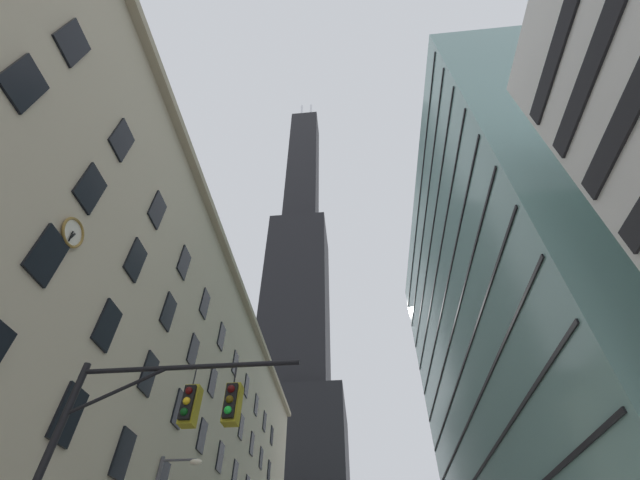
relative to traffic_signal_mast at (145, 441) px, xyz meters
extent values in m
cube|color=#BCAF93|center=(-12.33, 23.92, 8.98)|extent=(12.00, 65.55, 28.64)
cube|color=tan|center=(-6.08, 23.92, 22.60)|extent=(0.70, 65.55, 0.60)
cube|color=black|center=(-6.28, 5.14, 2.86)|extent=(0.14, 1.40, 2.20)
cube|color=black|center=(-6.28, 10.14, 2.86)|extent=(0.14, 1.40, 2.20)
cube|color=black|center=(-6.28, 0.14, 7.06)|extent=(0.14, 1.40, 2.20)
cube|color=black|center=(-6.28, 5.14, 7.06)|extent=(0.14, 1.40, 2.20)
cube|color=black|center=(-6.28, 10.14, 7.06)|extent=(0.14, 1.40, 2.20)
cube|color=black|center=(-6.28, 15.14, 7.06)|extent=(0.14, 1.40, 2.20)
cube|color=black|center=(-6.28, 20.14, 7.06)|extent=(0.14, 1.40, 2.20)
cube|color=black|center=(-6.28, 25.14, 7.06)|extent=(0.14, 1.40, 2.20)
cube|color=black|center=(-6.28, 30.14, 7.06)|extent=(0.14, 1.40, 2.20)
cube|color=black|center=(-6.28, -4.86, 11.26)|extent=(0.14, 1.40, 2.20)
cube|color=black|center=(-6.28, 0.14, 11.26)|extent=(0.14, 1.40, 2.20)
cube|color=black|center=(-6.28, 5.14, 11.26)|extent=(0.14, 1.40, 2.20)
cube|color=black|center=(-6.28, 10.14, 11.26)|extent=(0.14, 1.40, 2.20)
cube|color=black|center=(-6.28, 15.14, 11.26)|extent=(0.14, 1.40, 2.20)
cube|color=black|center=(-6.28, 20.14, 11.26)|extent=(0.14, 1.40, 2.20)
cube|color=black|center=(-6.28, 25.14, 11.26)|extent=(0.14, 1.40, 2.20)
cube|color=black|center=(-6.28, 30.14, 11.26)|extent=(0.14, 1.40, 2.20)
cube|color=black|center=(-6.28, 35.14, 11.26)|extent=(0.14, 1.40, 2.20)
cube|color=black|center=(-6.28, 40.14, 11.26)|extent=(0.14, 1.40, 2.20)
cube|color=black|center=(-6.28, 45.14, 11.26)|extent=(0.14, 1.40, 2.20)
cube|color=black|center=(-6.28, -4.86, 15.46)|extent=(0.14, 1.40, 2.20)
cube|color=black|center=(-6.28, 0.14, 15.46)|extent=(0.14, 1.40, 2.20)
cube|color=black|center=(-6.28, 5.14, 15.46)|extent=(0.14, 1.40, 2.20)
cube|color=black|center=(-6.28, 10.14, 15.46)|extent=(0.14, 1.40, 2.20)
cube|color=black|center=(-6.28, 15.14, 15.46)|extent=(0.14, 1.40, 2.20)
cube|color=black|center=(-6.28, 20.14, 15.46)|extent=(0.14, 1.40, 2.20)
cube|color=black|center=(-6.28, 25.14, 15.46)|extent=(0.14, 1.40, 2.20)
cube|color=black|center=(-6.28, 30.14, 15.46)|extent=(0.14, 1.40, 2.20)
cube|color=black|center=(-6.28, 35.14, 15.46)|extent=(0.14, 1.40, 2.20)
cube|color=black|center=(-6.28, 40.14, 15.46)|extent=(0.14, 1.40, 2.20)
cube|color=black|center=(-6.28, 45.14, 15.46)|extent=(0.14, 1.40, 2.20)
torus|color=olive|center=(-6.21, 0.58, 8.75)|extent=(0.12, 1.36, 1.36)
cylinder|color=silver|center=(-6.25, 0.58, 8.75)|extent=(0.05, 1.17, 1.17)
cube|color=black|center=(-6.18, 0.61, 8.60)|extent=(0.03, 0.16, 0.35)
cube|color=black|center=(-6.18, 0.54, 8.50)|extent=(0.03, 0.13, 0.52)
cube|color=black|center=(-11.77, 93.45, 71.37)|extent=(19.53, 19.53, 64.60)
cube|color=black|center=(-11.77, 93.45, 144.04)|extent=(12.55, 12.55, 80.75)
cylinder|color=silver|center=(-14.28, 93.45, 194.28)|extent=(1.20, 1.20, 19.73)
cylinder|color=silver|center=(-9.26, 93.45, 194.28)|extent=(1.20, 1.20, 19.73)
cube|color=black|center=(15.62, -4.67, 12.66)|extent=(0.16, 11.58, 1.10)
cube|color=gray|center=(22.72, 28.45, 18.45)|extent=(14.09, 45.50, 47.59)
cube|color=black|center=(15.63, 28.45, 6.66)|extent=(0.12, 44.50, 0.24)
cube|color=black|center=(15.63, 28.45, 10.66)|extent=(0.12, 44.50, 0.24)
cube|color=black|center=(15.63, 28.45, 14.66)|extent=(0.12, 44.50, 0.24)
cube|color=black|center=(15.63, 28.45, 18.66)|extent=(0.12, 44.50, 0.24)
cube|color=black|center=(15.63, 28.45, 22.66)|extent=(0.12, 44.50, 0.24)
cube|color=black|center=(15.63, 28.45, 26.66)|extent=(0.12, 44.50, 0.24)
cube|color=black|center=(15.63, 28.45, 30.66)|extent=(0.12, 44.50, 0.24)
cube|color=black|center=(15.63, 28.45, 34.66)|extent=(0.12, 44.50, 0.24)
cube|color=black|center=(15.63, 28.45, 38.66)|extent=(0.12, 44.50, 0.24)
cylinder|color=black|center=(0.72, -0.05, 1.94)|extent=(6.32, 0.14, 0.14)
cylinder|color=black|center=(-1.17, -0.05, 1.34)|extent=(2.60, 0.10, 1.33)
cylinder|color=black|center=(0.93, -0.05, 1.64)|extent=(0.04, 0.04, 0.60)
cube|color=black|center=(0.93, -0.05, 0.89)|extent=(0.30, 0.30, 0.90)
cube|color=olive|center=(0.93, 0.12, 0.89)|extent=(0.40, 0.40, 1.04)
sphere|color=#450808|center=(0.93, -0.21, 1.17)|extent=(0.20, 0.20, 0.20)
sphere|color=yellow|center=(0.93, -0.21, 0.89)|extent=(0.20, 0.20, 0.20)
sphere|color=#083D10|center=(0.93, -0.21, 0.61)|extent=(0.20, 0.20, 0.20)
cylinder|color=black|center=(2.09, -0.05, 1.64)|extent=(0.04, 0.04, 0.60)
cube|color=black|center=(2.09, -0.05, 0.89)|extent=(0.30, 0.30, 0.90)
cube|color=olive|center=(2.09, 0.12, 0.89)|extent=(0.40, 0.40, 1.04)
sphere|color=#450808|center=(2.09, -0.21, 1.17)|extent=(0.20, 0.20, 0.20)
sphere|color=#4B3A08|center=(2.09, -0.21, 0.89)|extent=(0.20, 0.20, 0.20)
sphere|color=green|center=(2.09, -0.21, 0.61)|extent=(0.20, 0.20, 0.20)
cylinder|color=#47474C|center=(-2.56, 8.35, 1.98)|extent=(1.55, 0.10, 0.10)
ellipsoid|color=#EFE5C6|center=(-1.79, 8.35, 1.88)|extent=(0.56, 0.32, 0.24)
camera|label=1|loc=(5.43, -10.35, -3.52)|focal=22.51mm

